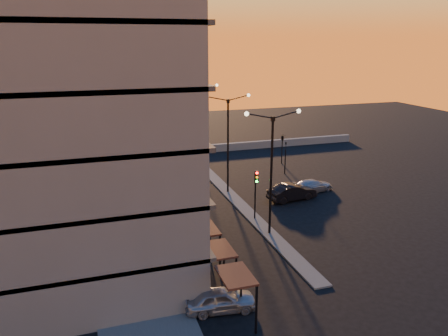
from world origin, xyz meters
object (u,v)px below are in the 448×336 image
streetlamp_mid (228,136)px  traffic_light_main (256,187)px  car_sedan (292,192)px  car_hatchback (220,300)px  car_wagon (313,186)px

streetlamp_mid → traffic_light_main: 7.62m
streetlamp_mid → car_sedan: (5.00, -3.74, -4.83)m
car_hatchback → traffic_light_main: bearing=-23.2°
streetlamp_mid → car_hatchback: 19.91m
car_sedan → traffic_light_main: bearing=116.4°
traffic_light_main → car_sedan: bearing=34.1°
streetlamp_mid → car_wagon: streetlamp_mid is taller
traffic_light_main → car_wagon: bearing=31.1°
streetlamp_mid → car_wagon: (8.00, -2.30, -4.98)m
traffic_light_main → car_wagon: traffic_light_main is taller
car_hatchback → car_wagon: bearing=-35.1°
streetlamp_mid → traffic_light_main: size_ratio=2.24×
traffic_light_main → car_wagon: (8.00, 4.83, -2.27)m
streetlamp_mid → car_sedan: streetlamp_mid is taller
traffic_light_main → car_sedan: traffic_light_main is taller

